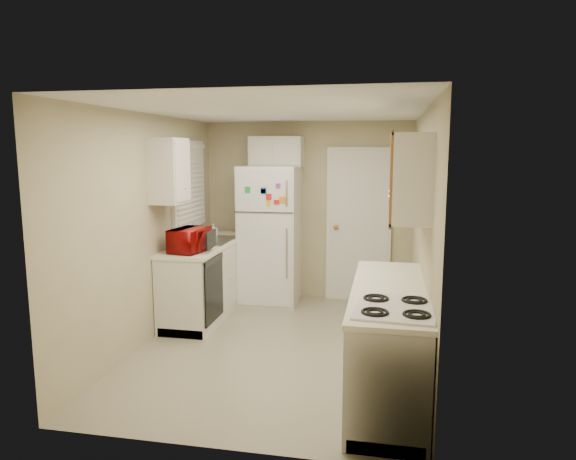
# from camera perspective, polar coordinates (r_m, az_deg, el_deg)

# --- Properties ---
(floor) EXTENTS (3.80, 3.80, 0.00)m
(floor) POSITION_cam_1_polar(r_m,az_deg,el_deg) (5.48, -1.02, -12.77)
(floor) COLOR #AFA88F
(floor) RESTS_ON ground
(ceiling) EXTENTS (3.80, 3.80, 0.00)m
(ceiling) POSITION_cam_1_polar(r_m,az_deg,el_deg) (5.11, -1.09, 13.12)
(ceiling) COLOR white
(ceiling) RESTS_ON floor
(wall_left) EXTENTS (3.80, 3.80, 0.00)m
(wall_left) POSITION_cam_1_polar(r_m,az_deg,el_deg) (5.62, -15.16, 0.15)
(wall_left) COLOR tan
(wall_left) RESTS_ON floor
(wall_right) EXTENTS (3.80, 3.80, 0.00)m
(wall_right) POSITION_cam_1_polar(r_m,az_deg,el_deg) (5.06, 14.64, -0.76)
(wall_right) COLOR tan
(wall_right) RESTS_ON floor
(wall_back) EXTENTS (2.80, 2.80, 0.00)m
(wall_back) POSITION_cam_1_polar(r_m,az_deg,el_deg) (7.01, 2.17, 2.13)
(wall_back) COLOR tan
(wall_back) RESTS_ON floor
(wall_front) EXTENTS (2.80, 2.80, 0.00)m
(wall_front) POSITION_cam_1_polar(r_m,az_deg,el_deg) (3.36, -7.83, -5.34)
(wall_front) COLOR tan
(wall_front) RESTS_ON floor
(left_counter) EXTENTS (0.60, 1.80, 0.90)m
(left_counter) POSITION_cam_1_polar(r_m,az_deg,el_deg) (6.46, -8.98, -5.32)
(left_counter) COLOR silver
(left_counter) RESTS_ON floor
(dishwasher) EXTENTS (0.03, 0.58, 0.72)m
(dishwasher) POSITION_cam_1_polar(r_m,az_deg,el_deg) (5.81, -8.30, -6.51)
(dishwasher) COLOR black
(dishwasher) RESTS_ON floor
(sink) EXTENTS (0.54, 0.74, 0.16)m
(sink) POSITION_cam_1_polar(r_m,az_deg,el_deg) (6.51, -8.62, -1.51)
(sink) COLOR gray
(sink) RESTS_ON left_counter
(microwave) EXTENTS (0.50, 0.32, 0.32)m
(microwave) POSITION_cam_1_polar(r_m,az_deg,el_deg) (5.80, -10.87, -0.93)
(microwave) COLOR #990A08
(microwave) RESTS_ON left_counter
(soap_bottle) EXTENTS (0.10, 0.10, 0.18)m
(soap_bottle) POSITION_cam_1_polar(r_m,az_deg,el_deg) (6.75, -8.29, 0.07)
(soap_bottle) COLOR white
(soap_bottle) RESTS_ON left_counter
(window_blinds) EXTENTS (0.10, 0.98, 1.08)m
(window_blinds) POSITION_cam_1_polar(r_m,az_deg,el_deg) (6.52, -10.93, 5.00)
(window_blinds) COLOR silver
(window_blinds) RESTS_ON wall_left
(upper_cabinet_left) EXTENTS (0.30, 0.45, 0.70)m
(upper_cabinet_left) POSITION_cam_1_polar(r_m,az_deg,el_deg) (5.70, -13.07, 6.41)
(upper_cabinet_left) COLOR silver
(upper_cabinet_left) RESTS_ON wall_left
(refrigerator) EXTENTS (0.76, 0.74, 1.82)m
(refrigerator) POSITION_cam_1_polar(r_m,az_deg,el_deg) (6.81, -1.99, -0.54)
(refrigerator) COLOR silver
(refrigerator) RESTS_ON floor
(cabinet_over_fridge) EXTENTS (0.70, 0.30, 0.40)m
(cabinet_over_fridge) POSITION_cam_1_polar(r_m,az_deg,el_deg) (6.89, -1.31, 8.68)
(cabinet_over_fridge) COLOR silver
(cabinet_over_fridge) RESTS_ON wall_back
(interior_door) EXTENTS (0.86, 0.06, 2.08)m
(interior_door) POSITION_cam_1_polar(r_m,az_deg,el_deg) (6.93, 7.85, 0.47)
(interior_door) COLOR silver
(interior_door) RESTS_ON floor
(right_counter) EXTENTS (0.60, 2.00, 0.90)m
(right_counter) POSITION_cam_1_polar(r_m,az_deg,el_deg) (4.47, 10.98, -11.88)
(right_counter) COLOR silver
(right_counter) RESTS_ON floor
(stove) EXTENTS (0.61, 0.72, 0.83)m
(stove) POSITION_cam_1_polar(r_m,az_deg,el_deg) (3.95, 11.60, -15.30)
(stove) COLOR silver
(stove) RESTS_ON floor
(upper_cabinet_right) EXTENTS (0.30, 1.20, 0.70)m
(upper_cabinet_right) POSITION_cam_1_polar(r_m,az_deg,el_deg) (4.49, 13.42, 5.81)
(upper_cabinet_right) COLOR silver
(upper_cabinet_right) RESTS_ON wall_right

